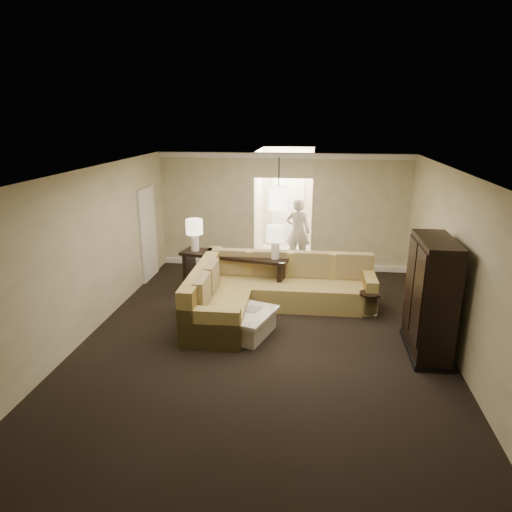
# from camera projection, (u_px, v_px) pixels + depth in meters

# --- Properties ---
(ground) EXTENTS (8.00, 8.00, 0.00)m
(ground) POSITION_uv_depth(u_px,v_px,m) (263.00, 341.00, 7.65)
(ground) COLOR black
(ground) RESTS_ON ground
(wall_back) EXTENTS (6.00, 0.04, 2.80)m
(wall_back) POSITION_uv_depth(u_px,v_px,m) (283.00, 212.00, 11.03)
(wall_back) COLOR beige
(wall_back) RESTS_ON ground
(wall_front) EXTENTS (6.00, 0.04, 2.80)m
(wall_front) POSITION_uv_depth(u_px,v_px,m) (204.00, 423.00, 3.45)
(wall_front) COLOR beige
(wall_front) RESTS_ON ground
(wall_left) EXTENTS (0.04, 8.00, 2.80)m
(wall_left) POSITION_uv_depth(u_px,v_px,m) (86.00, 255.00, 7.61)
(wall_left) COLOR beige
(wall_left) RESTS_ON ground
(wall_right) EXTENTS (0.04, 8.00, 2.80)m
(wall_right) POSITION_uv_depth(u_px,v_px,m) (461.00, 270.00, 6.87)
(wall_right) COLOR beige
(wall_right) RESTS_ON ground
(ceiling) EXTENTS (6.00, 8.00, 0.02)m
(ceiling) POSITION_uv_depth(u_px,v_px,m) (264.00, 173.00, 6.83)
(ceiling) COLOR white
(ceiling) RESTS_ON wall_back
(crown_molding) EXTENTS (6.00, 0.10, 0.12)m
(crown_molding) POSITION_uv_depth(u_px,v_px,m) (284.00, 156.00, 10.59)
(crown_molding) COLOR white
(crown_molding) RESTS_ON wall_back
(baseboard) EXTENTS (6.00, 0.10, 0.12)m
(baseboard) POSITION_uv_depth(u_px,v_px,m) (282.00, 265.00, 11.38)
(baseboard) COLOR white
(baseboard) RESTS_ON ground
(side_door) EXTENTS (0.05, 0.90, 2.10)m
(side_door) POSITION_uv_depth(u_px,v_px,m) (148.00, 234.00, 10.37)
(side_door) COLOR white
(side_door) RESTS_ON ground
(foyer) EXTENTS (1.44, 2.02, 2.80)m
(foyer) POSITION_uv_depth(u_px,v_px,m) (286.00, 205.00, 12.33)
(foyer) COLOR beige
(foyer) RESTS_ON ground
(sectional_sofa) EXTENTS (3.38, 2.69, 1.01)m
(sectional_sofa) POSITION_uv_depth(u_px,v_px,m) (266.00, 291.00, 8.74)
(sectional_sofa) COLOR brown
(sectional_sofa) RESTS_ON ground
(coffee_table) EXTENTS (1.29, 1.29, 0.43)m
(coffee_table) POSITION_uv_depth(u_px,v_px,m) (241.00, 322.00, 7.88)
(coffee_table) COLOR silver
(coffee_table) RESTS_ON ground
(console_table) EXTENTS (2.34, 0.96, 0.88)m
(console_table) POSITION_uv_depth(u_px,v_px,m) (234.00, 271.00, 9.50)
(console_table) COLOR black
(console_table) RESTS_ON ground
(armoire) EXTENTS (0.56, 1.30, 1.87)m
(armoire) POSITION_uv_depth(u_px,v_px,m) (430.00, 300.00, 7.04)
(armoire) COLOR black
(armoire) RESTS_ON ground
(drink_table) EXTENTS (0.39, 0.39, 0.49)m
(drink_table) POSITION_uv_depth(u_px,v_px,m) (370.00, 300.00, 8.46)
(drink_table) COLOR black
(drink_table) RESTS_ON ground
(table_lamp_left) EXTENTS (0.35, 0.35, 0.68)m
(table_lamp_left) POSITION_uv_depth(u_px,v_px,m) (194.00, 230.00, 9.53)
(table_lamp_left) COLOR white
(table_lamp_left) RESTS_ON console_table
(table_lamp_right) EXTENTS (0.35, 0.35, 0.68)m
(table_lamp_right) POSITION_uv_depth(u_px,v_px,m) (275.00, 237.00, 8.99)
(table_lamp_right) COLOR white
(table_lamp_right) RESTS_ON console_table
(pendant_light) EXTENTS (0.38, 0.38, 1.09)m
(pendant_light) POSITION_uv_depth(u_px,v_px,m) (279.00, 198.00, 9.63)
(pendant_light) COLOR black
(pendant_light) RESTS_ON ceiling
(person) EXTENTS (0.76, 0.58, 1.87)m
(person) POSITION_uv_depth(u_px,v_px,m) (298.00, 228.00, 11.41)
(person) COLOR beige
(person) RESTS_ON ground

